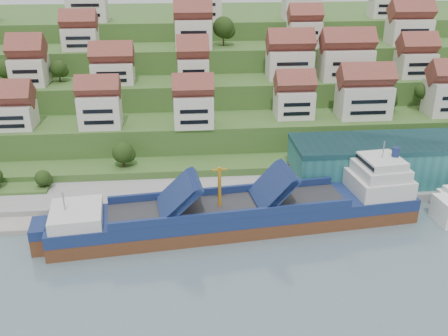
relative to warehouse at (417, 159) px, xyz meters
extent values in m
plane|color=slate|center=(-52.00, -17.00, -7.20)|extent=(300.00, 300.00, 0.00)
cube|color=gray|center=(-32.00, -2.00, -6.10)|extent=(180.00, 14.00, 2.20)
cube|color=#2D4C1E|center=(-52.00, 69.00, -5.20)|extent=(260.00, 128.00, 4.00)
cube|color=#2D4C1E|center=(-52.00, 74.00, -1.70)|extent=(260.00, 118.00, 11.00)
cube|color=#2D4C1E|center=(-52.00, 82.00, 1.80)|extent=(260.00, 102.00, 18.00)
cube|color=#2D4C1E|center=(-52.00, 90.00, 5.30)|extent=(260.00, 86.00, 25.00)
cube|color=#2D4C1E|center=(-52.00, 99.00, 8.30)|extent=(260.00, 68.00, 31.00)
cube|color=beige|center=(-99.32, 21.45, 6.90)|extent=(10.68, 8.57, 6.20)
cube|color=beige|center=(-76.95, 19.69, 8.06)|extent=(10.59, 7.03, 8.52)
cube|color=beige|center=(-52.91, 18.37, 7.91)|extent=(10.09, 7.62, 8.21)
cube|color=beige|center=(-25.28, 23.69, 7.51)|extent=(10.21, 7.73, 7.43)
cube|color=beige|center=(-6.32, 21.91, 8.22)|extent=(13.98, 8.26, 8.85)
cube|color=beige|center=(-98.43, 38.28, 14.66)|extent=(9.52, 8.98, 7.71)
cube|color=beige|center=(-75.18, 38.11, 13.82)|extent=(11.81, 7.90, 6.04)
cube|color=beige|center=(-52.30, 35.05, 14.51)|extent=(8.66, 8.56, 7.43)
cube|color=beige|center=(-23.58, 39.42, 14.98)|extent=(13.11, 8.36, 8.36)
cube|color=beige|center=(-7.36, 36.56, 15.26)|extent=(14.79, 8.18, 8.93)
cube|color=beige|center=(14.54, 38.04, 14.45)|extent=(10.61, 8.04, 7.30)
cube|color=beige|center=(-86.12, 53.11, 21.13)|extent=(10.44, 7.30, 6.65)
cube|color=beige|center=(-51.48, 52.09, 22.23)|extent=(11.22, 7.79, 8.86)
cube|color=beige|center=(-16.59, 51.88, 21.76)|extent=(10.00, 7.14, 7.91)
cube|color=beige|center=(18.58, 53.99, 21.81)|extent=(13.17, 8.47, 8.02)
cube|color=beige|center=(-86.15, 71.14, 28.46)|extent=(12.95, 7.51, 9.32)
cube|color=beige|center=(-48.22, 70.70, 28.42)|extent=(13.62, 8.15, 9.24)
cube|color=beige|center=(-13.17, 71.45, 28.08)|extent=(12.50, 8.73, 8.56)
cube|color=beige|center=(17.63, 73.92, 27.33)|extent=(10.26, 7.05, 7.06)
ellipsoid|color=#223B13|center=(-70.78, 9.29, 0.61)|extent=(5.35, 5.35, 5.35)
ellipsoid|color=#223B13|center=(2.37, 26.11, 7.38)|extent=(5.26, 5.26, 5.26)
ellipsoid|color=#223B13|center=(12.11, 26.11, 9.49)|extent=(4.43, 4.43, 4.43)
ellipsoid|color=#223B13|center=(-9.28, 42.83, 16.18)|extent=(4.42, 4.42, 4.42)
ellipsoid|color=#223B13|center=(-106.03, 42.38, 14.66)|extent=(5.80, 5.80, 5.80)
ellipsoid|color=#223B13|center=(-91.02, 40.97, 14.71)|extent=(4.82, 4.82, 4.82)
ellipsoid|color=#223B13|center=(-41.77, 56.21, 23.57)|extent=(6.76, 6.76, 6.76)
ellipsoid|color=#223B13|center=(-18.12, 58.94, 23.19)|extent=(5.60, 5.60, 5.60)
ellipsoid|color=#223B13|center=(-12.15, 56.97, 21.35)|extent=(4.90, 4.90, 4.90)
ellipsoid|color=#223B13|center=(-88.65, 2.00, -2.26)|extent=(3.71, 3.71, 3.71)
cube|color=#27696A|center=(0.00, 0.00, 0.00)|extent=(60.00, 15.00, 10.00)
cylinder|color=gray|center=(-34.00, -7.00, -1.00)|extent=(0.16, 0.16, 8.00)
cube|color=maroon|center=(-33.40, -7.00, 2.60)|extent=(1.20, 0.05, 0.80)
cube|color=#532E19|center=(-45.13, -16.03, -6.20)|extent=(76.65, 20.08, 4.86)
cube|color=navy|center=(-45.13, -16.03, -3.02)|extent=(76.66, 20.19, 2.53)
cube|color=beige|center=(-77.01, -19.62, -0.59)|extent=(10.90, 12.10, 2.53)
cube|color=#262628|center=(-47.07, -16.25, -1.76)|extent=(49.41, 15.29, 0.29)
cube|color=navy|center=(-57.69, -17.45, 1.55)|extent=(8.44, 11.48, 6.72)
cube|color=navy|center=(-38.37, -15.27, 1.55)|extent=(8.07, 11.44, 7.10)
cylinder|color=#BF8016|center=(-49.00, -16.47, 2.52)|extent=(0.75, 0.75, 8.75)
cube|color=beige|center=(-14.22, -12.55, 0.09)|extent=(12.83, 12.32, 3.89)
cube|color=beige|center=(-14.22, -12.55, 3.20)|extent=(10.77, 10.94, 2.43)
cube|color=beige|center=(-14.22, -12.55, 5.24)|extent=(8.71, 9.56, 1.75)
cylinder|color=navy|center=(-11.33, -12.22, 7.09)|extent=(1.72, 1.72, 2.14)
camera|label=1|loc=(-56.16, -106.14, 46.34)|focal=40.00mm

